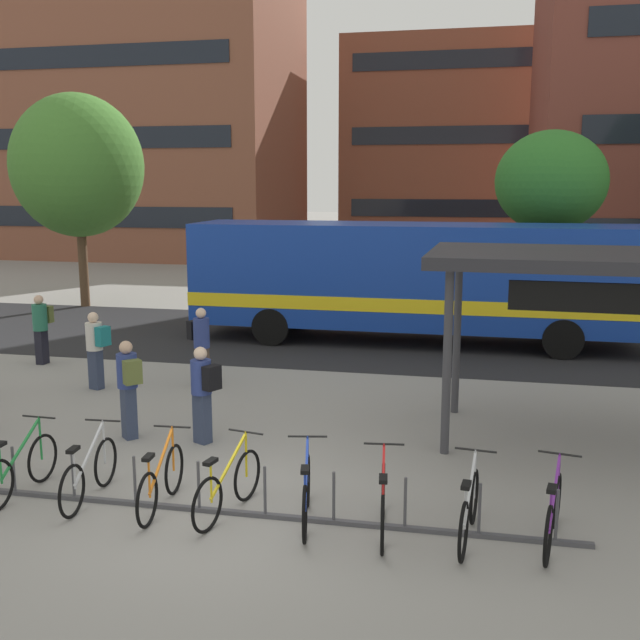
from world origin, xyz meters
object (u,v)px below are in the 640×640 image
object	(u,v)px
parked_bicycle_silver_7	(469,511)
commuter_black_pack_2	(201,341)
parked_bicycle_blue_5	(306,494)
parked_bicycle_red_6	(383,504)
parked_bicycle_silver_2	(89,474)
street_tree_2	(551,182)
street_tree_1	(77,166)
parked_bicycle_purple_8	(553,515)
parked_bicycle_green_1	(21,469)
commuter_teal_pack_1	(96,345)
transit_shelter	(611,266)
commuter_black_pack_3	(203,388)
parked_bicycle_orange_3	(161,482)
commuter_olive_pack_4	(128,383)
city_bus	(418,278)
commuter_olive_pack_0	(41,324)
parked_bicycle_yellow_4	(228,487)

from	to	relation	value
parked_bicycle_silver_7	commuter_black_pack_2	xyz separation A→B (m)	(-5.73, 5.98, 0.58)
parked_bicycle_blue_5	parked_bicycle_red_6	distance (m)	0.99
parked_bicycle_silver_2	street_tree_2	distance (m)	16.62
parked_bicycle_silver_2	street_tree_1	distance (m)	17.59
parked_bicycle_purple_8	parked_bicycle_green_1	bearing A→B (deg)	101.08
parked_bicycle_blue_5	parked_bicycle_purple_8	distance (m)	3.01
parked_bicycle_blue_5	parked_bicycle_silver_7	bearing A→B (deg)	-102.68
parked_bicycle_green_1	commuter_teal_pack_1	world-z (taller)	commuter_teal_pack_1
transit_shelter	commuter_black_pack_3	xyz separation A→B (m)	(-6.42, -1.36, -2.02)
parked_bicycle_orange_3	commuter_black_pack_2	size ratio (longest dim) A/B	1.03
transit_shelter	commuter_olive_pack_4	distance (m)	8.10
parked_bicycle_silver_7	parked_bicycle_red_6	bearing A→B (deg)	97.20
commuter_olive_pack_4	city_bus	bearing A→B (deg)	-71.59
commuter_olive_pack_0	commuter_teal_pack_1	bearing A→B (deg)	58.22
parked_bicycle_green_1	parked_bicycle_silver_7	xyz separation A→B (m)	(6.08, -0.04, 0.00)
parked_bicycle_blue_5	commuter_olive_pack_4	distance (m)	4.43
transit_shelter	commuter_olive_pack_4	size ratio (longest dim) A/B	3.43
parked_bicycle_silver_7	commuter_black_pack_2	bearing A→B (deg)	49.88
transit_shelter	street_tree_1	xyz separation A→B (m)	(-15.56, 10.95, 1.87)
city_bus	commuter_olive_pack_4	size ratio (longest dim) A/B	7.12
transit_shelter	commuter_olive_pack_4	bearing A→B (deg)	-167.55
street_tree_1	parked_bicycle_blue_5	bearing A→B (deg)	-52.26
parked_bicycle_red_6	commuter_olive_pack_4	distance (m)	5.30
city_bus	parked_bicycle_silver_2	distance (m)	11.79
parked_bicycle_orange_3	parked_bicycle_red_6	distance (m)	2.96
parked_bicycle_purple_8	commuter_teal_pack_1	xyz separation A→B (m)	(-8.72, 5.11, 0.56)
parked_bicycle_silver_2	parked_bicycle_purple_8	world-z (taller)	same
commuter_teal_pack_1	commuter_olive_pack_4	bearing A→B (deg)	145.93
commuter_teal_pack_1	street_tree_2	bearing A→B (deg)	-117.62
parked_bicycle_silver_7	street_tree_1	xyz separation A→B (m)	(-13.50, 14.87, 4.45)
parked_bicycle_red_6	street_tree_2	size ratio (longest dim) A/B	0.30
parked_bicycle_silver_2	transit_shelter	distance (m)	8.49
transit_shelter	commuter_black_pack_2	size ratio (longest dim) A/B	3.45
parked_bicycle_red_6	commuter_black_pack_3	xyz separation A→B (m)	(-3.32, 2.58, 0.56)
parked_bicycle_silver_2	commuter_teal_pack_1	bearing A→B (deg)	23.91
street_tree_1	parked_bicycle_yellow_4	bearing A→B (deg)	-54.86
parked_bicycle_green_1	transit_shelter	bearing A→B (deg)	-63.34
city_bus	street_tree_1	xyz separation A→B (m)	(-11.93, 3.61, 3.06)
parked_bicycle_green_1	parked_bicycle_red_6	size ratio (longest dim) A/B	1.00
city_bus	parked_bicycle_red_6	world-z (taller)	city_bus
commuter_olive_pack_0	commuter_olive_pack_4	xyz separation A→B (m)	(4.48, -4.48, 0.02)
parked_bicycle_red_6	transit_shelter	size ratio (longest dim) A/B	0.30
commuter_olive_pack_0	commuter_olive_pack_4	distance (m)	6.33
city_bus	parked_bicycle_orange_3	xyz separation A→B (m)	(-2.43, -11.22, -1.39)
parked_bicycle_silver_2	commuter_black_pack_3	bearing A→B (deg)	-19.57
parked_bicycle_blue_5	parked_bicycle_silver_7	distance (m)	2.03
parked_bicycle_red_6	commuter_teal_pack_1	world-z (taller)	commuter_teal_pack_1
parked_bicycle_orange_3	parked_bicycle_red_6	world-z (taller)	same
commuter_olive_pack_0	street_tree_1	size ratio (longest dim) A/B	0.23
parked_bicycle_silver_2	commuter_olive_pack_4	world-z (taller)	commuter_olive_pack_4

